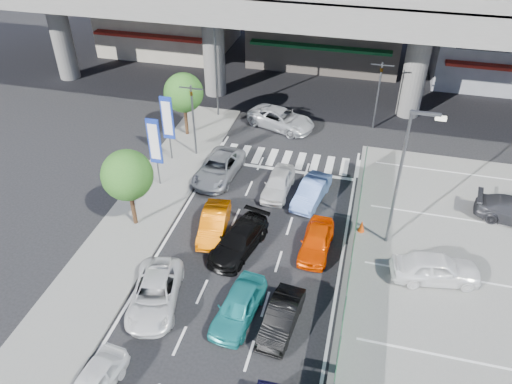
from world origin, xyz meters
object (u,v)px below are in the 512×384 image
(sedan_white_mid_left, at_px, (155,294))
(sedan_black_mid, at_px, (239,240))
(crossing_wagon_silver, at_px, (281,119))
(parked_sedan_white, at_px, (436,268))
(traffic_light_right, at_px, (380,79))
(hatch_black_mid_right, at_px, (281,318))
(traffic_cone, at_px, (362,226))
(signboard_far, at_px, (168,120))
(tree_far, at_px, (184,93))
(street_lamp_left, at_px, (218,58))
(traffic_light_left, at_px, (192,103))
(street_lamp_right, at_px, (404,170))
(taxi_orange_left, at_px, (214,223))
(sedan_white_front_mid, at_px, (278,183))
(taxi_orange_right, at_px, (316,241))
(van_white_back_left, at_px, (92,384))
(wagon_silver_front_left, at_px, (219,168))
(tree_near, at_px, (127,175))
(kei_truck_front_right, at_px, (311,192))
(signboard_near, at_px, (155,143))
(taxi_teal_mid, at_px, (239,306))

(sedan_white_mid_left, height_order, sedan_black_mid, sedan_black_mid)
(crossing_wagon_silver, distance_m, parked_sedan_white, 17.41)
(traffic_light_right, distance_m, sedan_black_mid, 17.08)
(traffic_light_right, distance_m, hatch_black_mid_right, 20.60)
(sedan_black_mid, distance_m, traffic_cone, 6.98)
(signboard_far, bearing_deg, tree_far, 93.26)
(street_lamp_left, bearing_deg, traffic_light_left, -88.80)
(street_lamp_right, xyz_separation_m, signboard_far, (-14.77, 4.99, -1.71))
(tree_far, bearing_deg, crossing_wagon_silver, 23.76)
(street_lamp_left, relative_size, taxi_orange_left, 2.05)
(sedan_black_mid, bearing_deg, sedan_white_mid_left, -108.12)
(crossing_wagon_silver, bearing_deg, sedan_white_front_mid, -148.81)
(tree_far, height_order, taxi_orange_right, tree_far)
(traffic_light_right, xyz_separation_m, tree_far, (-13.30, -4.50, -0.55))
(van_white_back_left, xyz_separation_m, hatch_black_mid_right, (6.58, 5.10, -0.00))
(traffic_light_left, xyz_separation_m, street_lamp_left, (-0.13, 6.00, 0.83))
(hatch_black_mid_right, bearing_deg, wagon_silver_front_left, 126.20)
(traffic_light_left, xyz_separation_m, sedan_white_front_mid, (6.45, -2.89, -3.28))
(signboard_far, distance_m, taxi_orange_left, 8.71)
(van_white_back_left, height_order, parked_sedan_white, parked_sedan_white)
(street_lamp_left, height_order, traffic_cone, street_lamp_left)
(van_white_back_left, height_order, sedan_white_mid_left, sedan_white_mid_left)
(tree_near, distance_m, sedan_white_mid_left, 6.88)
(tree_far, height_order, kei_truck_front_right, tree_far)
(sedan_white_front_mid, bearing_deg, taxi_orange_left, -117.10)
(kei_truck_front_right, bearing_deg, taxi_orange_left, -126.85)
(signboard_near, bearing_deg, crossing_wagon_silver, 57.78)
(sedan_white_mid_left, xyz_separation_m, sedan_black_mid, (2.82, 4.64, 0.01))
(wagon_silver_front_left, bearing_deg, taxi_orange_left, -71.03)
(signboard_near, xyz_separation_m, taxi_teal_mid, (7.76, -9.00, -2.37))
(street_lamp_right, xyz_separation_m, parked_sedan_white, (2.25, -2.36, -3.97))
(street_lamp_left, height_order, signboard_far, street_lamp_left)
(signboard_far, relative_size, sedan_black_mid, 1.04)
(sedan_white_mid_left, bearing_deg, street_lamp_right, 21.60)
(tree_far, bearing_deg, van_white_back_left, -79.56)
(street_lamp_left, bearing_deg, sedan_white_mid_left, -81.56)
(tree_far, height_order, sedan_white_mid_left, tree_far)
(wagon_silver_front_left, bearing_deg, hatch_black_mid_right, -55.52)
(van_white_back_left, distance_m, traffic_cone, 15.91)
(street_lamp_right, xyz_separation_m, sedan_black_mid, (-7.83, -2.59, -4.12))
(street_lamp_left, height_order, sedan_white_front_mid, street_lamp_left)
(van_white_back_left, height_order, wagon_silver_front_left, wagon_silver_front_left)
(traffic_light_left, distance_m, van_white_back_left, 18.65)
(hatch_black_mid_right, bearing_deg, van_white_back_left, -136.49)
(taxi_teal_mid, height_order, kei_truck_front_right, taxi_teal_mid)
(tree_far, bearing_deg, street_lamp_left, 67.16)
(tree_near, distance_m, taxi_orange_right, 10.71)
(tree_far, distance_m, taxi_orange_left, 11.75)
(taxi_orange_left, distance_m, sedan_black_mid, 2.02)
(sedan_black_mid, height_order, parked_sedan_white, parked_sedan_white)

